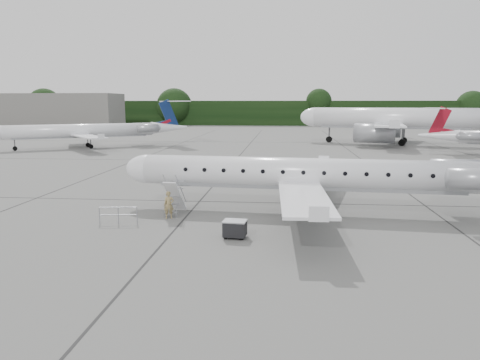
# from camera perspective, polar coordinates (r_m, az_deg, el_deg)

# --- Properties ---
(ground) EXTENTS (320.00, 320.00, 0.00)m
(ground) POSITION_cam_1_polar(r_m,az_deg,el_deg) (26.06, 6.97, -6.47)
(ground) COLOR slate
(ground) RESTS_ON ground
(treeline) EXTENTS (260.00, 4.00, 8.00)m
(treeline) POSITION_cam_1_polar(r_m,az_deg,el_deg) (155.10, 5.77, 8.12)
(treeline) COLOR black
(treeline) RESTS_ON ground
(terminal_building) EXTENTS (40.00, 14.00, 10.00)m
(terminal_building) POSITION_cam_1_polar(r_m,az_deg,el_deg) (151.79, -21.93, 7.85)
(terminal_building) COLOR slate
(terminal_building) RESTS_ON ground
(main_regional_jet) EXTENTS (29.54, 22.49, 7.14)m
(main_regional_jet) POSITION_cam_1_polar(r_m,az_deg,el_deg) (30.55, 8.13, 2.66)
(main_regional_jet) COLOR white
(main_regional_jet) RESTS_ON ground
(airstair) EXTENTS (1.04, 2.20, 2.24)m
(airstair) POSITION_cam_1_polar(r_m,az_deg,el_deg) (30.37, -7.93, -2.06)
(airstair) COLOR white
(airstair) RESTS_ON ground
(passenger) EXTENTS (0.71, 0.56, 1.71)m
(passenger) POSITION_cam_1_polar(r_m,az_deg,el_deg) (29.30, -8.67, -3.02)
(passenger) COLOR #937F50
(passenger) RESTS_ON ground
(safety_railing) EXTENTS (2.19, 0.38, 1.00)m
(safety_railing) POSITION_cam_1_polar(r_m,az_deg,el_deg) (28.65, -14.62, -4.23)
(safety_railing) COLOR #919399
(safety_railing) RESTS_ON ground
(baggage_cart) EXTENTS (1.26, 1.06, 1.01)m
(baggage_cart) POSITION_cam_1_polar(r_m,az_deg,el_deg) (24.88, -0.63, -5.96)
(baggage_cart) COLOR black
(baggage_cart) RESTS_ON ground
(bg_narrowbody) EXTENTS (41.20, 34.64, 12.67)m
(bg_narrowbody) POSITION_cam_1_polar(r_m,az_deg,el_deg) (86.07, 18.27, 8.35)
(bg_narrowbody) COLOR white
(bg_narrowbody) RESTS_ON ground
(bg_regional_left) EXTENTS (36.02, 33.44, 7.68)m
(bg_regional_left) POSITION_cam_1_polar(r_m,az_deg,el_deg) (79.31, -18.78, 6.48)
(bg_regional_left) COLOR white
(bg_regional_left) RESTS_ON ground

